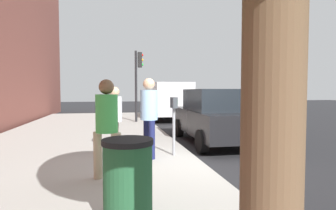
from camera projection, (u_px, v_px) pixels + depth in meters
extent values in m
plane|color=#232326|center=(198.00, 165.00, 6.27)|extent=(80.00, 80.00, 0.00)
cube|color=#A8A59E|center=(61.00, 169.00, 5.67)|extent=(28.00, 6.00, 0.15)
cylinder|color=gray|center=(174.00, 132.00, 6.58)|extent=(0.07, 0.07, 1.15)
cube|color=#383D42|center=(175.00, 103.00, 6.45)|extent=(0.16, 0.11, 0.26)
cube|color=#383D42|center=(173.00, 102.00, 6.64)|extent=(0.16, 0.11, 0.26)
cube|color=#268C33|center=(177.00, 102.00, 6.46)|extent=(0.10, 0.01, 0.10)
cube|color=#268C33|center=(175.00, 102.00, 6.65)|extent=(0.10, 0.01, 0.10)
cylinder|color=#191E4C|center=(147.00, 137.00, 6.59)|extent=(0.15, 0.15, 0.88)
cylinder|color=#191E4C|center=(152.00, 140.00, 6.21)|extent=(0.15, 0.15, 0.88)
cylinder|color=#8CB7E0|center=(149.00, 105.00, 6.36)|extent=(0.40, 0.40, 0.70)
sphere|color=tan|center=(149.00, 84.00, 6.33)|extent=(0.28, 0.28, 0.28)
cylinder|color=tan|center=(98.00, 155.00, 4.82)|extent=(0.15, 0.15, 0.84)
cylinder|color=tan|center=(117.00, 157.00, 4.70)|extent=(0.15, 0.15, 0.84)
cylinder|color=green|center=(107.00, 113.00, 4.72)|extent=(0.38, 0.38, 0.66)
sphere|color=brown|center=(106.00, 87.00, 4.70)|extent=(0.26, 0.26, 0.26)
cylinder|color=#726656|center=(116.00, 136.00, 7.01)|extent=(0.15, 0.15, 0.79)
cylinder|color=#726656|center=(114.00, 138.00, 6.65)|extent=(0.15, 0.15, 0.79)
cylinder|color=silver|center=(115.00, 109.00, 6.79)|extent=(0.36, 0.36, 0.63)
sphere|color=tan|center=(115.00, 92.00, 6.77)|extent=(0.25, 0.25, 0.25)
cube|color=black|center=(214.00, 121.00, 8.95)|extent=(4.44, 1.93, 0.76)
cube|color=black|center=(217.00, 100.00, 8.72)|extent=(2.23, 1.74, 0.68)
cylinder|color=black|center=(179.00, 128.00, 10.22)|extent=(0.66, 0.23, 0.66)
cylinder|color=black|center=(223.00, 127.00, 10.53)|extent=(0.66, 0.23, 0.66)
cylinder|color=black|center=(202.00, 142.00, 7.41)|extent=(0.66, 0.23, 0.66)
cylinder|color=black|center=(261.00, 140.00, 7.72)|extent=(0.66, 0.23, 0.66)
cube|color=silver|center=(168.00, 98.00, 16.42)|extent=(5.26, 2.17, 1.80)
cylinder|color=black|center=(150.00, 111.00, 17.97)|extent=(0.77, 0.24, 0.76)
cylinder|color=black|center=(178.00, 111.00, 18.29)|extent=(0.77, 0.24, 0.76)
cylinder|color=black|center=(156.00, 116.00, 14.65)|extent=(0.77, 0.24, 0.76)
cylinder|color=black|center=(190.00, 115.00, 14.96)|extent=(0.77, 0.24, 0.76)
cylinder|color=brown|center=(272.00, 145.00, 1.42)|extent=(0.32, 0.32, 2.55)
cylinder|color=black|center=(136.00, 86.00, 13.80)|extent=(0.12, 0.12, 3.60)
cube|color=black|center=(140.00, 60.00, 13.77)|extent=(0.24, 0.20, 0.76)
sphere|color=red|center=(142.00, 55.00, 13.78)|extent=(0.14, 0.14, 0.14)
sphere|color=orange|center=(142.00, 60.00, 13.80)|extent=(0.14, 0.14, 0.14)
sphere|color=green|center=(142.00, 65.00, 13.81)|extent=(0.14, 0.14, 0.14)
cylinder|color=#1E4C2D|center=(128.00, 185.00, 3.11)|extent=(0.56, 0.56, 0.95)
cylinder|color=black|center=(128.00, 142.00, 3.08)|extent=(0.59, 0.59, 0.06)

